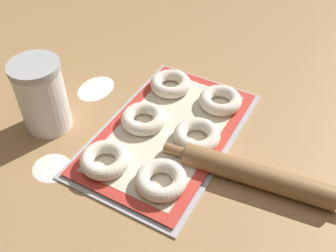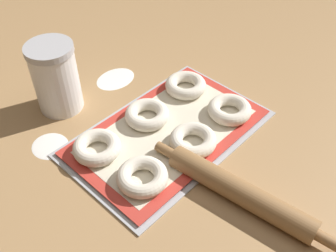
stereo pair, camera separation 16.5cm
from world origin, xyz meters
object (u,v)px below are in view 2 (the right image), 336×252
bagel_back_right (186,85)px  flour_canister (56,78)px  baking_tray (168,133)px  bagel_front_center (193,140)px  bagel_front_left (142,177)px  bagel_front_right (230,110)px  bagel_back_left (97,147)px  bagel_back_center (148,114)px  rolling_pin (240,191)px

bagel_back_right → flour_canister: bearing=142.4°
baking_tray → bagel_front_center: size_ratio=4.42×
bagel_front_left → bagel_front_center: size_ratio=1.00×
bagel_front_center → bagel_front_right: 0.14m
bagel_front_center → bagel_back_left: (-0.16, 0.14, 0.00)m
bagel_front_left → bagel_back_center: (0.14, 0.13, 0.00)m
bagel_back_right → rolling_pin: 0.36m
bagel_front_right → flour_canister: 0.43m
bagel_back_left → bagel_front_center: bearing=-40.8°
bagel_front_right → bagel_back_right: 0.14m
bagel_front_right → rolling_pin: rolling_pin is taller
bagel_front_center → bagel_front_right: bearing=1.3°
rolling_pin → flour_canister: bearing=98.3°
bagel_front_right → rolling_pin: 0.25m
bagel_back_right → bagel_front_center: bearing=-133.8°
rolling_pin → bagel_back_right: bearing=59.2°
bagel_back_center → bagel_front_right: bearing=-41.7°
baking_tray → rolling_pin: (-0.04, -0.23, 0.02)m
bagel_back_left → flour_canister: size_ratio=0.60×
bagel_back_center → rolling_pin: 0.30m
baking_tray → bagel_back_center: 0.07m
bagel_back_right → baking_tray: bearing=-153.4°
bagel_front_center → bagel_back_center: (-0.01, 0.14, 0.00)m
bagel_front_right → bagel_back_center: bearing=138.3°
baking_tray → bagel_front_center: bagel_front_center is taller
baking_tray → bagel_front_left: (-0.15, -0.07, 0.02)m
bagel_front_left → bagel_back_center: same height
bagel_back_left → bagel_back_right: same height
bagel_front_center → bagel_back_left: 0.22m
bagel_front_right → bagel_front_left: bearing=179.1°
flour_canister → bagel_back_left: bearing=-103.0°
bagel_front_center → bagel_back_left: same height
bagel_front_right → bagel_back_center: size_ratio=1.00×
bagel_back_center → bagel_front_left: bearing=-137.8°
bagel_back_right → flour_canister: (-0.26, 0.20, 0.06)m
baking_tray → bagel_front_right: (0.15, -0.07, 0.02)m
flour_canister → baking_tray: bearing=-67.5°
bagel_back_center → bagel_back_left: bearing=178.5°
baking_tray → bagel_front_left: size_ratio=4.42×
baking_tray → bagel_back_left: (-0.16, 0.07, 0.02)m
bagel_back_right → rolling_pin: bearing=-120.8°
bagel_front_center → bagel_back_center: same height
bagel_front_center → bagel_back_left: bearing=139.2°
bagel_front_left → rolling_pin: size_ratio=0.26×
bagel_front_center → flour_canister: 0.37m
bagel_front_left → bagel_front_right: bearing=-0.9°
baking_tray → bagel_back_right: 0.16m
bagel_front_left → bagel_front_center: 0.15m
bagel_front_right → flour_canister: size_ratio=0.60×
bagel_back_right → bagel_front_left: bearing=-154.7°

